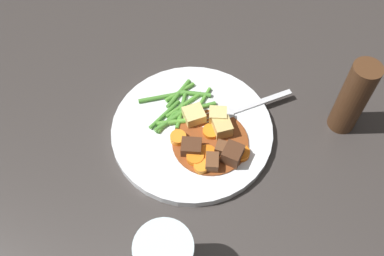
# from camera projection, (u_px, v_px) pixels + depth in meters

# --- Properties ---
(ground_plane) EXTENTS (3.00, 3.00, 0.00)m
(ground_plane) POSITION_uv_depth(u_px,v_px,m) (192.00, 133.00, 0.74)
(ground_plane) COLOR #383330
(dinner_plate) EXTENTS (0.27, 0.27, 0.02)m
(dinner_plate) POSITION_uv_depth(u_px,v_px,m) (192.00, 131.00, 0.73)
(dinner_plate) COLOR white
(dinner_plate) RESTS_ON ground_plane
(stew_sauce) EXTENTS (0.13, 0.13, 0.00)m
(stew_sauce) POSITION_uv_depth(u_px,v_px,m) (209.00, 143.00, 0.71)
(stew_sauce) COLOR brown
(stew_sauce) RESTS_ON dinner_plate
(carrot_slice_0) EXTENTS (0.04, 0.04, 0.01)m
(carrot_slice_0) POSITION_uv_depth(u_px,v_px,m) (207.00, 155.00, 0.69)
(carrot_slice_0) COLOR orange
(carrot_slice_0) RESTS_ON dinner_plate
(carrot_slice_1) EXTENTS (0.03, 0.03, 0.01)m
(carrot_slice_1) POSITION_uv_depth(u_px,v_px,m) (201.00, 166.00, 0.68)
(carrot_slice_1) COLOR orange
(carrot_slice_1) RESTS_ON dinner_plate
(carrot_slice_2) EXTENTS (0.04, 0.04, 0.01)m
(carrot_slice_2) POSITION_uv_depth(u_px,v_px,m) (241.00, 153.00, 0.70)
(carrot_slice_2) COLOR orange
(carrot_slice_2) RESTS_ON dinner_plate
(carrot_slice_3) EXTENTS (0.04, 0.04, 0.01)m
(carrot_slice_3) POSITION_uv_depth(u_px,v_px,m) (195.00, 158.00, 0.69)
(carrot_slice_3) COLOR orange
(carrot_slice_3) RESTS_ON dinner_plate
(carrot_slice_4) EXTENTS (0.03, 0.03, 0.01)m
(carrot_slice_4) POSITION_uv_depth(u_px,v_px,m) (211.00, 132.00, 0.72)
(carrot_slice_4) COLOR orange
(carrot_slice_4) RESTS_ON dinner_plate
(carrot_slice_5) EXTENTS (0.03, 0.03, 0.01)m
(carrot_slice_5) POSITION_uv_depth(u_px,v_px,m) (176.00, 137.00, 0.71)
(carrot_slice_5) COLOR orange
(carrot_slice_5) RESTS_ON dinner_plate
(potato_chunk_0) EXTENTS (0.04, 0.04, 0.02)m
(potato_chunk_0) POSITION_uv_depth(u_px,v_px,m) (194.00, 115.00, 0.73)
(potato_chunk_0) COLOR #E5CC7A
(potato_chunk_0) RESTS_ON dinner_plate
(potato_chunk_1) EXTENTS (0.04, 0.04, 0.03)m
(potato_chunk_1) POSITION_uv_depth(u_px,v_px,m) (222.00, 128.00, 0.71)
(potato_chunk_1) COLOR #DBBC6B
(potato_chunk_1) RESTS_ON dinner_plate
(potato_chunk_2) EXTENTS (0.04, 0.04, 0.03)m
(potato_chunk_2) POSITION_uv_depth(u_px,v_px,m) (218.00, 117.00, 0.72)
(potato_chunk_2) COLOR #E5CC7A
(potato_chunk_2) RESTS_ON dinner_plate
(meat_chunk_0) EXTENTS (0.04, 0.04, 0.03)m
(meat_chunk_0) POSITION_uv_depth(u_px,v_px,m) (232.00, 155.00, 0.68)
(meat_chunk_0) COLOR #4C2B19
(meat_chunk_0) RESTS_ON dinner_plate
(meat_chunk_1) EXTENTS (0.03, 0.03, 0.02)m
(meat_chunk_1) POSITION_uv_depth(u_px,v_px,m) (212.00, 162.00, 0.68)
(meat_chunk_1) COLOR brown
(meat_chunk_1) RESTS_ON dinner_plate
(meat_chunk_2) EXTENTS (0.03, 0.03, 0.02)m
(meat_chunk_2) POSITION_uv_depth(u_px,v_px,m) (225.00, 148.00, 0.70)
(meat_chunk_2) COLOR brown
(meat_chunk_2) RESTS_ON dinner_plate
(meat_chunk_3) EXTENTS (0.04, 0.04, 0.02)m
(meat_chunk_3) POSITION_uv_depth(u_px,v_px,m) (191.00, 147.00, 0.69)
(meat_chunk_3) COLOR #4C2B19
(meat_chunk_3) RESTS_ON dinner_plate
(green_bean_0) EXTENTS (0.02, 0.07, 0.01)m
(green_bean_0) POSITION_uv_depth(u_px,v_px,m) (179.00, 94.00, 0.76)
(green_bean_0) COLOR #4C8E33
(green_bean_0) RESTS_ON dinner_plate
(green_bean_1) EXTENTS (0.05, 0.07, 0.01)m
(green_bean_1) POSITION_uv_depth(u_px,v_px,m) (162.00, 97.00, 0.76)
(green_bean_1) COLOR #4C8E33
(green_bean_1) RESTS_ON dinner_plate
(green_bean_2) EXTENTS (0.04, 0.07, 0.01)m
(green_bean_2) POSITION_uv_depth(u_px,v_px,m) (195.00, 108.00, 0.75)
(green_bean_2) COLOR #4C8E33
(green_bean_2) RESTS_ON dinner_plate
(green_bean_3) EXTENTS (0.02, 0.06, 0.01)m
(green_bean_3) POSITION_uv_depth(u_px,v_px,m) (170.00, 121.00, 0.73)
(green_bean_3) COLOR #4C8E33
(green_bean_3) RESTS_ON dinner_plate
(green_bean_4) EXTENTS (0.02, 0.06, 0.01)m
(green_bean_4) POSITION_uv_depth(u_px,v_px,m) (180.00, 92.00, 0.76)
(green_bean_4) COLOR #599E38
(green_bean_4) RESTS_ON dinner_plate
(green_bean_5) EXTENTS (0.05, 0.06, 0.01)m
(green_bean_5) POSITION_uv_depth(u_px,v_px,m) (178.00, 122.00, 0.73)
(green_bean_5) COLOR #599E38
(green_bean_5) RESTS_ON dinner_plate
(green_bean_6) EXTENTS (0.05, 0.07, 0.01)m
(green_bean_6) POSITION_uv_depth(u_px,v_px,m) (181.00, 110.00, 0.74)
(green_bean_6) COLOR #4C8E33
(green_bean_6) RESTS_ON dinner_plate
(green_bean_7) EXTENTS (0.02, 0.08, 0.01)m
(green_bean_7) POSITION_uv_depth(u_px,v_px,m) (184.00, 105.00, 0.75)
(green_bean_7) COLOR #599E38
(green_bean_7) RESTS_ON dinner_plate
(green_bean_8) EXTENTS (0.05, 0.04, 0.01)m
(green_bean_8) POSITION_uv_depth(u_px,v_px,m) (195.00, 94.00, 0.76)
(green_bean_8) COLOR #4C8E33
(green_bean_8) RESTS_ON dinner_plate
(green_bean_9) EXTENTS (0.02, 0.07, 0.01)m
(green_bean_9) POSITION_uv_depth(u_px,v_px,m) (170.00, 118.00, 0.73)
(green_bean_9) COLOR #4C8E33
(green_bean_9) RESTS_ON dinner_plate
(green_bean_10) EXTENTS (0.03, 0.07, 0.01)m
(green_bean_10) POSITION_uv_depth(u_px,v_px,m) (201.00, 103.00, 0.75)
(green_bean_10) COLOR #599E38
(green_bean_10) RESTS_ON dinner_plate
(green_bean_11) EXTENTS (0.01, 0.07, 0.01)m
(green_bean_11) POSITION_uv_depth(u_px,v_px,m) (165.00, 114.00, 0.74)
(green_bean_11) COLOR #4C8E33
(green_bean_11) RESTS_ON dinner_plate
(fork) EXTENTS (0.09, 0.17, 0.00)m
(fork) POSITION_uv_depth(u_px,v_px,m) (243.00, 108.00, 0.75)
(fork) COLOR silver
(fork) RESTS_ON dinner_plate
(pepper_mill) EXTENTS (0.05, 0.05, 0.15)m
(pepper_mill) POSITION_uv_depth(u_px,v_px,m) (353.00, 98.00, 0.69)
(pepper_mill) COLOR #4C2D19
(pepper_mill) RESTS_ON ground_plane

